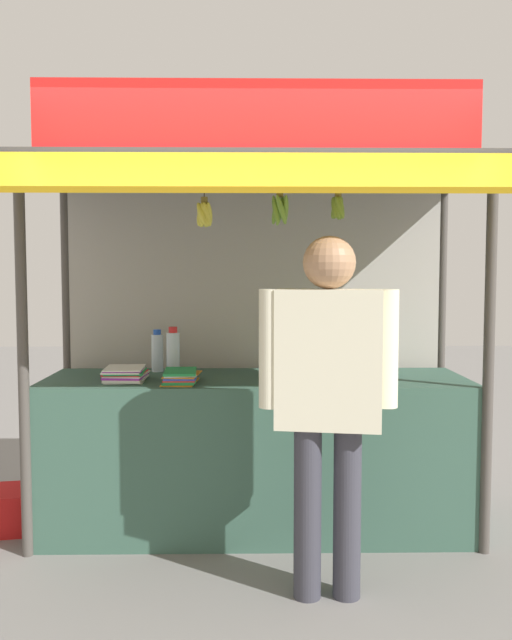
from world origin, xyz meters
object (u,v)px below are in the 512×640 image
Objects in this scene: magazine_stack_right at (312,375)px; water_bottle_front_left at (157,352)px; magazine_stack_front_right at (181,376)px; banana_bunch_inner_left at (204,214)px; water_bottle_back_right at (173,352)px; banana_bunch_rightmost at (338,207)px; vendor_person at (328,383)px; banana_bunch_inner_right at (280,209)px; magazine_stack_rear_center at (125,374)px; water_bottle_left at (381,354)px.

water_bottle_front_left is at bearing 157.99° from magazine_stack_right.
banana_bunch_inner_left reaches higher than magazine_stack_front_right.
banana_bunch_rightmost is (0.94, -0.61, 0.84)m from water_bottle_back_right.
banana_bunch_inner_left reaches higher than vendor_person.
water_bottle_back_right is 0.89m from magazine_stack_right.
vendor_person is (0.00, -0.76, 0.08)m from magazine_stack_right.
magazine_stack_right is 1.15m from banana_bunch_inner_left.
banana_bunch_inner_right reaches higher than vendor_person.
magazine_stack_front_right is at bearing 117.26° from banana_bunch_inner_left.
vendor_person is (0.84, -1.01, -0.02)m from water_bottle_back_right.
magazine_stack_rear_center is 0.18× the size of vendor_person.
magazine_stack_rear_center is 1.56m from banana_bunch_rightmost.
water_bottle_left is 1.15m from banana_bunch_rightmost.
banana_bunch_inner_left is (0.49, -0.38, 0.90)m from magazine_stack_rear_center.
magazine_stack_right is (-0.47, -0.30, -0.08)m from water_bottle_left.
vendor_person is at bearing -113.81° from water_bottle_left.
water_bottle_left is 1.27m from banana_bunch_inner_right.
banana_bunch_rightmost reaches higher than vendor_person.
magazine_stack_rear_center reaches higher than magazine_stack_front_right.
water_bottle_back_right is at bearing -40.53° from vendor_person.
banana_bunch_inner_right is at bearing -44.14° from water_bottle_back_right.
water_bottle_left is 1.03× the size of banana_bunch_inner_right.
water_bottle_front_left is (-1.43, 0.08, 0.01)m from water_bottle_left.
banana_bunch_inner_right reaches higher than water_bottle_left.
water_bottle_front_left is at bearing 176.67° from water_bottle_left.
vendor_person is (1.10, -0.78, 0.08)m from magazine_stack_rear_center.
magazine_stack_right is at bearing -147.09° from water_bottle_left.
water_bottle_front_left is 0.84× the size of magazine_stack_front_right.
water_bottle_back_right reaches higher than magazine_stack_right.
water_bottle_back_right is at bearing -49.12° from water_bottle_front_left.
water_bottle_front_left is at bearing 144.63° from banana_bunch_rightmost.
banana_bunch_rightmost is (0.70, 0.00, 0.04)m from banana_bunch_inner_left.
water_bottle_left is 0.99× the size of banana_bunch_inner_left.
water_bottle_back_right is at bearing 111.09° from banana_bunch_inner_left.
water_bottle_left is 0.57m from magazine_stack_right.
magazine_stack_rear_center is at bearing -137.93° from water_bottle_back_right.
water_bottle_back_right is 0.36m from magazine_stack_rear_center.
banana_bunch_rightmost reaches higher than water_bottle_back_right.
banana_bunch_inner_right reaches higher than water_bottle_back_right.
magazine_stack_front_right is at bearing -11.79° from magazine_stack_rear_center.
vendor_person is at bearing -61.89° from banana_bunch_inner_right.
water_bottle_front_left is 0.18m from water_bottle_back_right.
banana_bunch_rightmost is (1.19, -0.38, 0.94)m from magazine_stack_rear_center.
water_bottle_left is 0.84× the size of magazine_stack_rear_center.
banana_bunch_inner_left is at bearing -62.74° from magazine_stack_front_right.
magazine_stack_right is 1.14× the size of banana_bunch_rightmost.
banana_bunch_inner_left is 0.70m from banana_bunch_rightmost.
water_bottle_front_left is 1.49m from vendor_person.
banana_bunch_inner_left reaches higher than magazine_stack_right.
banana_bunch_inner_right is (-0.21, -0.36, 0.93)m from magazine_stack_right.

